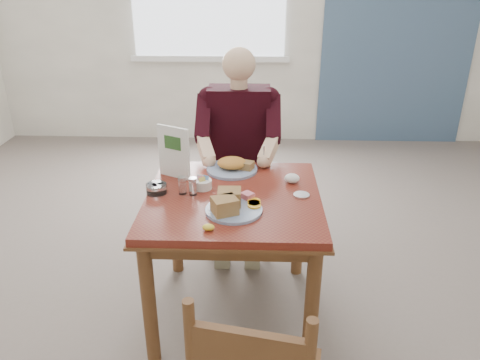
{
  "coord_description": "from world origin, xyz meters",
  "views": [
    {
      "loc": [
        0.11,
        -2.17,
        1.83
      ],
      "look_at": [
        0.03,
        0.0,
        0.84
      ],
      "focal_mm": 35.0,
      "sensor_mm": 36.0,
      "label": 1
    }
  ],
  "objects_px": {
    "chair_far": "(239,179)",
    "diner": "(239,138)",
    "table": "(233,214)",
    "near_plate": "(231,205)",
    "far_plate": "(233,166)"
  },
  "relations": [
    {
      "from": "chair_far",
      "to": "diner",
      "type": "height_order",
      "value": "diner"
    },
    {
      "from": "table",
      "to": "near_plate",
      "type": "bearing_deg",
      "value": -90.66
    },
    {
      "from": "table",
      "to": "chair_far",
      "type": "xyz_separation_m",
      "value": [
        0.0,
        0.8,
        -0.16
      ]
    },
    {
      "from": "table",
      "to": "chair_far",
      "type": "bearing_deg",
      "value": 90.0
    },
    {
      "from": "chair_far",
      "to": "far_plate",
      "type": "distance_m",
      "value": 0.56
    },
    {
      "from": "diner",
      "to": "far_plate",
      "type": "height_order",
      "value": "diner"
    },
    {
      "from": "chair_far",
      "to": "far_plate",
      "type": "xyz_separation_m",
      "value": [
        -0.02,
        -0.47,
        0.3
      ]
    },
    {
      "from": "far_plate",
      "to": "chair_far",
      "type": "bearing_deg",
      "value": 87.92
    },
    {
      "from": "table",
      "to": "diner",
      "type": "xyz_separation_m",
      "value": [
        0.0,
        0.71,
        0.17
      ]
    },
    {
      "from": "diner",
      "to": "table",
      "type": "bearing_deg",
      "value": -90.0
    },
    {
      "from": "chair_far",
      "to": "diner",
      "type": "xyz_separation_m",
      "value": [
        0.0,
        -0.09,
        0.33
      ]
    },
    {
      "from": "near_plate",
      "to": "diner",
      "type": "bearing_deg",
      "value": 89.87
    },
    {
      "from": "diner",
      "to": "near_plate",
      "type": "bearing_deg",
      "value": -90.13
    },
    {
      "from": "table",
      "to": "far_plate",
      "type": "distance_m",
      "value": 0.35
    },
    {
      "from": "table",
      "to": "far_plate",
      "type": "xyz_separation_m",
      "value": [
        -0.02,
        0.32,
        0.14
      ]
    }
  ]
}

